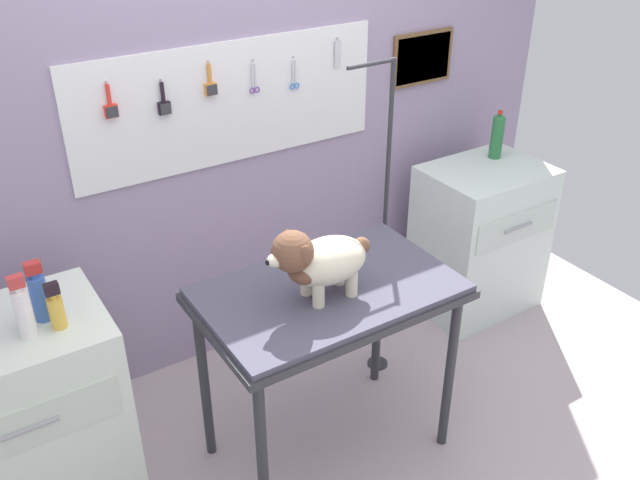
{
  "coord_description": "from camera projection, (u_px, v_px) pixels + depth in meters",
  "views": [
    {
      "loc": [
        -1.38,
        -1.66,
        2.47
      ],
      "look_at": [
        -0.12,
        0.33,
        1.12
      ],
      "focal_mm": 38.65,
      "sensor_mm": 36.0,
      "label": 1
    }
  ],
  "objects": [
    {
      "name": "counter_left",
      "position": [
        19.0,
        422.0,
        2.77
      ],
      "size": [
        0.8,
        0.58,
        0.91
      ],
      "color": "silver",
      "rests_on": "ground"
    },
    {
      "name": "conditioner_bottle",
      "position": [
        56.0,
        309.0,
        2.53
      ],
      "size": [
        0.06,
        0.06,
        0.19
      ],
      "color": "gold",
      "rests_on": "counter_left"
    },
    {
      "name": "pump_bottle_white",
      "position": [
        39.0,
        295.0,
        2.56
      ],
      "size": [
        0.07,
        0.07,
        0.25
      ],
      "color": "#416DC6",
      "rests_on": "counter_left"
    },
    {
      "name": "grooming_arm",
      "position": [
        383.0,
        240.0,
        3.38
      ],
      "size": [
        0.3,
        0.11,
        1.69
      ],
      "color": "#2D2D33",
      "rests_on": "ground"
    },
    {
      "name": "soda_bottle",
      "position": [
        497.0,
        136.0,
        3.93
      ],
      "size": [
        0.07,
        0.07,
        0.28
      ],
      "color": "#286D3A",
      "rests_on": "cabinet_right"
    },
    {
      "name": "cabinet_right",
      "position": [
        479.0,
        238.0,
        4.08
      ],
      "size": [
        0.68,
        0.54,
        0.9
      ],
      "color": "silver",
      "rests_on": "ground"
    },
    {
      "name": "detangler_spray",
      "position": [
        23.0,
        310.0,
        2.47
      ],
      "size": [
        0.06,
        0.06,
        0.26
      ],
      "color": "white",
      "rests_on": "counter_left"
    },
    {
      "name": "grooming_table",
      "position": [
        328.0,
        305.0,
        2.86
      ],
      "size": [
        1.07,
        0.66,
        0.91
      ],
      "color": "#2D2D33",
      "rests_on": "ground"
    },
    {
      "name": "dog",
      "position": [
        318.0,
        260.0,
        2.66
      ],
      "size": [
        0.46,
        0.22,
        0.33
      ],
      "color": "beige",
      "rests_on": "grooming_table"
    },
    {
      "name": "rear_wall_panel",
      "position": [
        239.0,
        147.0,
        3.45
      ],
      "size": [
        4.0,
        0.11,
        2.3
      ],
      "color": "#9786A4",
      "rests_on": "ground"
    }
  ]
}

